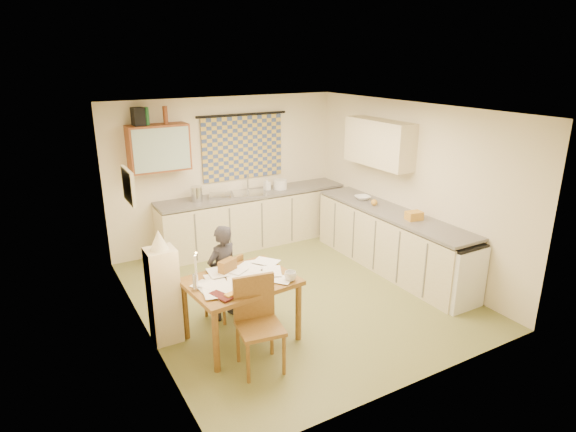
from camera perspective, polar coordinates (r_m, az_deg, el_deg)
floor at (r=6.73m, az=0.69°, el=-9.23°), size 4.00×4.50×0.02m
ceiling at (r=5.99m, az=0.78°, el=12.65°), size 4.00×4.50×0.02m
wall_back at (r=8.21m, az=-7.33°, el=5.15°), size 4.00×0.02×2.50m
wall_front at (r=4.57m, az=15.34°, el=-6.33°), size 4.00×0.02×2.50m
wall_left at (r=5.56m, az=-17.45°, el=-2.05°), size 0.02×4.50×2.50m
wall_right at (r=7.43m, az=14.24°, el=3.33°), size 0.02×4.50×2.50m
window_blind at (r=8.20m, az=-5.38°, el=8.07°), size 1.45×0.03×1.05m
curtain_rod at (r=8.11m, az=-5.44°, el=11.88°), size 1.60×0.04×0.04m
wall_cabinet at (r=7.57m, az=-15.08°, el=7.81°), size 0.90×0.34×0.70m
wall_cabinet_glass at (r=7.41m, az=-14.73°, el=7.62°), size 0.84×0.02×0.64m
upper_cabinet_right at (r=7.58m, az=10.72°, el=8.52°), size 0.34×1.30×0.70m
framed_print at (r=5.81m, az=-18.38°, el=3.39°), size 0.04×0.50×0.40m
print_canvas at (r=5.81m, az=-18.14°, el=3.43°), size 0.01×0.42×0.32m
counter_back at (r=8.29m, az=-4.04°, el=-0.35°), size 3.30×0.62×0.92m
counter_right at (r=7.47m, az=12.00°, el=-2.86°), size 0.62×2.95×0.92m
stove at (r=6.68m, az=19.20°, el=-6.38°), size 0.55×0.55×0.86m
sink at (r=8.13m, az=-4.60°, el=2.42°), size 0.66×0.60×0.10m
tap at (r=8.26m, az=-4.80°, el=3.97°), size 0.03×0.03×0.28m
dish_rack at (r=7.91m, az=-8.08°, el=2.37°), size 0.43×0.40×0.06m
kettle at (r=7.76m, az=-10.78°, el=2.59°), size 0.24×0.24×0.24m
mixing_bowl at (r=8.36m, az=-0.94°, el=3.78°), size 0.31×0.31×0.16m
soap_bottle at (r=8.29m, az=-2.50°, el=3.81°), size 0.12×0.12×0.21m
bowl at (r=7.83m, az=8.82°, el=2.16°), size 0.30×0.30×0.06m
orange_bag at (r=6.99m, az=14.71°, el=0.04°), size 0.24×0.20×0.12m
fruit_orange at (r=7.53m, az=10.18°, el=1.60°), size 0.10×0.10×0.10m
speaker at (r=7.44m, az=-17.34°, el=11.18°), size 0.17×0.21×0.26m
bottle_green at (r=7.47m, az=-16.41°, el=11.29°), size 0.07×0.07×0.26m
bottle_brown at (r=7.54m, az=-14.34°, el=11.52°), size 0.07×0.07×0.26m
dining_table at (r=5.59m, az=-5.52°, el=-10.94°), size 1.24×0.99×0.75m
chair_far at (r=6.13m, az=-7.52°, el=-9.55°), size 0.49×0.49×0.82m
chair_near at (r=5.16m, az=-3.36°, el=-14.63°), size 0.50×0.50×0.98m
person at (r=5.95m, az=-7.75°, el=-6.68°), size 0.61×0.55×1.21m
shelf_stand at (r=5.64m, az=-14.51°, el=-9.11°), size 0.32×0.30×1.12m
lampshade at (r=5.37m, az=-15.07°, el=-2.74°), size 0.20×0.20×0.22m
letter_rack at (r=5.57m, az=-7.19°, el=-5.95°), size 0.24×0.18×0.16m
mug at (r=5.36m, az=0.29°, el=-7.13°), size 0.19×0.19×0.11m
magazine at (r=5.03m, az=-8.47°, el=-9.63°), size 0.36×0.39×0.03m
book at (r=5.17m, az=-8.87°, el=-8.92°), size 0.34×0.36×0.02m
orange_box at (r=5.06m, az=-6.79°, el=-9.32°), size 0.14×0.11×0.04m
eyeglasses at (r=5.25m, az=-2.92°, el=-8.24°), size 0.14×0.10×0.02m
candle_holder at (r=5.22m, az=-10.91°, el=-7.73°), size 0.06×0.06×0.18m
candle at (r=5.14m, az=-10.89°, el=-5.74°), size 0.03×0.03×0.22m
candle_flame at (r=5.12m, az=-10.84°, el=-4.33°), size 0.02×0.02×0.02m
papers at (r=5.43m, az=-5.97°, el=-7.33°), size 1.19×0.84×0.03m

